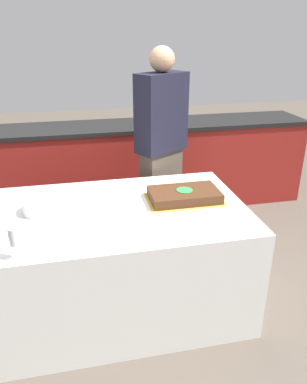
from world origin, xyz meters
name	(u,v)px	position (x,y,z in m)	size (l,w,h in m)	color
ground_plane	(123,303)	(0.00, 0.00, 0.00)	(14.00, 14.00, 0.00)	brown
back_counter	(101,169)	(0.00, 1.59, 0.46)	(4.40, 0.58, 0.92)	maroon
dining_table	(122,259)	(0.00, 0.00, 0.38)	(1.63, 1.03, 0.76)	white
cake	(184,195)	(0.45, 0.05, 0.79)	(0.50, 0.32, 0.07)	gold
plate_stack	(42,206)	(-0.48, 0.07, 0.80)	(0.24, 0.24, 0.08)	white
wine_glass	(14,238)	(-0.58, -0.44, 0.87)	(0.07, 0.07, 0.17)	white
side_plate_near_cake	(178,183)	(0.48, 0.34, 0.76)	(0.19, 0.19, 0.00)	white
person_cutting_cake	(161,152)	(0.45, 0.74, 0.88)	(0.46, 0.39, 1.71)	#4C4238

